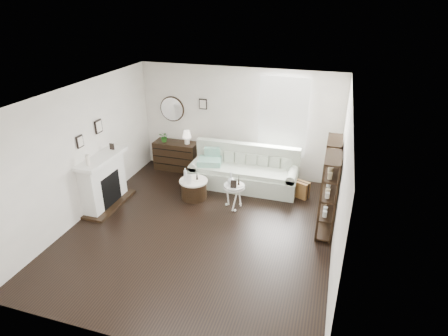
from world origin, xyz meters
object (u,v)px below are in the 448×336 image
(sofa, at_px, (244,173))
(pedestal_table, at_px, (234,187))
(dresser, at_px, (176,156))
(drum_table, at_px, (194,189))

(sofa, distance_m, pedestal_table, 1.09)
(dresser, distance_m, drum_table, 1.66)
(dresser, xyz_separation_m, pedestal_table, (1.99, -1.47, 0.13))
(sofa, bearing_deg, dresser, 168.60)
(sofa, xyz_separation_m, dresser, (-1.94, 0.39, 0.05))
(dresser, height_order, drum_table, dresser)
(sofa, height_order, pedestal_table, sofa)
(sofa, bearing_deg, pedestal_table, -87.38)
(sofa, relative_size, dresser, 2.25)
(pedestal_table, bearing_deg, sofa, 92.62)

